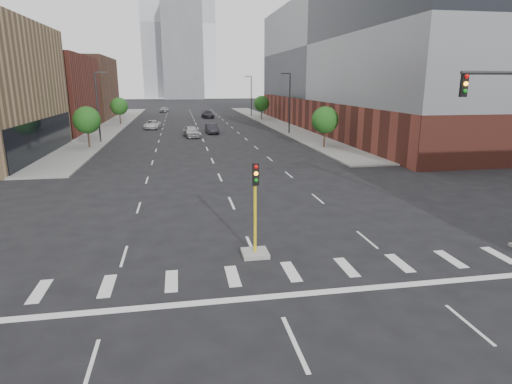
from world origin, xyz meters
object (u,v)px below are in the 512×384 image
object	(u,v)px
car_far_left	(152,125)
car_deep_right	(208,114)
car_mid_right	(212,129)
car_distant	(164,109)
median_traffic_signal	(255,236)
car_near_left	(191,131)

from	to	relation	value
car_far_left	car_deep_right	bearing A→B (deg)	68.36
car_mid_right	car_distant	bearing A→B (deg)	95.85
median_traffic_signal	car_distant	world-z (taller)	median_traffic_signal
median_traffic_signal	car_distant	xyz separation A→B (m)	(-6.83, 98.50, -0.23)
car_near_left	car_far_left	xyz separation A→B (m)	(-6.16, 12.65, -0.11)
car_far_left	car_distant	distance (m)	41.12
median_traffic_signal	car_distant	size ratio (longest dim) A/B	1.01
median_traffic_signal	car_near_left	xyz separation A→B (m)	(-1.50, 44.74, -0.15)
car_distant	car_near_left	bearing A→B (deg)	-74.52
car_deep_right	car_distant	size ratio (longest dim) A/B	1.25
car_distant	car_deep_right	bearing A→B (deg)	-53.91
median_traffic_signal	car_deep_right	bearing A→B (deg)	87.64
car_deep_right	car_mid_right	bearing A→B (deg)	-98.26
car_far_left	car_deep_right	size ratio (longest dim) A/B	0.94
car_near_left	car_distant	distance (m)	54.03
car_near_left	car_distant	xyz separation A→B (m)	(-5.33, 53.76, -0.08)
car_near_left	car_deep_right	size ratio (longest dim) A/B	0.89
car_mid_right	car_deep_right	distance (m)	29.44
car_deep_right	car_distant	bearing A→B (deg)	110.72
car_far_left	car_distant	xyz separation A→B (m)	(0.82, 41.11, 0.03)
car_near_left	car_mid_right	world-z (taller)	car_near_left
car_far_left	median_traffic_signal	bearing A→B (deg)	-76.38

